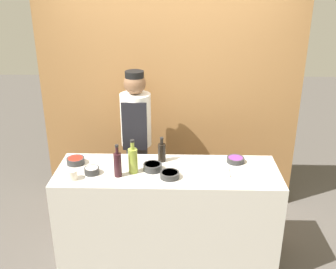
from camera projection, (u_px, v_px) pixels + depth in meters
The scene contains 14 objects.
ground_plane at pixel (168, 257), 3.72m from camera, with size 14.00×14.00×0.00m, color #4C4742.
cabinet_wall at pixel (170, 102), 4.23m from camera, with size 2.72×0.18×2.40m.
counter at pixel (168, 216), 3.54m from camera, with size 1.91×0.63×0.92m.
sauce_bowl_orange at pixel (153, 167), 3.35m from camera, with size 0.16×0.16×0.06m.
sauce_bowl_purple at pixel (235, 160), 3.50m from camera, with size 0.16×0.16×0.04m.
sauce_bowl_green at pixel (170, 175), 3.23m from camera, with size 0.16×0.16×0.05m.
sauce_bowl_white at pixel (92, 170), 3.30m from camera, with size 0.13×0.13×0.05m.
sauce_bowl_red at pixel (76, 160), 3.47m from camera, with size 0.16×0.16×0.05m.
cutting_board at pixel (208, 171), 3.33m from camera, with size 0.35×0.19×0.02m.
bottle_soy at pixel (162, 152), 3.49m from camera, with size 0.07×0.07×0.23m.
bottle_wine at pixel (118, 164), 3.23m from camera, with size 0.06×0.06×0.28m.
bottle_oil at pixel (133, 160), 3.29m from camera, with size 0.08×0.08×0.30m.
cup_cream at pixel (72, 175), 3.20m from camera, with size 0.09×0.09×0.08m.
chef_center at pixel (137, 141), 3.98m from camera, with size 0.30×0.30×1.63m.
Camera 1 is at (0.09, -2.99, 2.50)m, focal length 42.00 mm.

